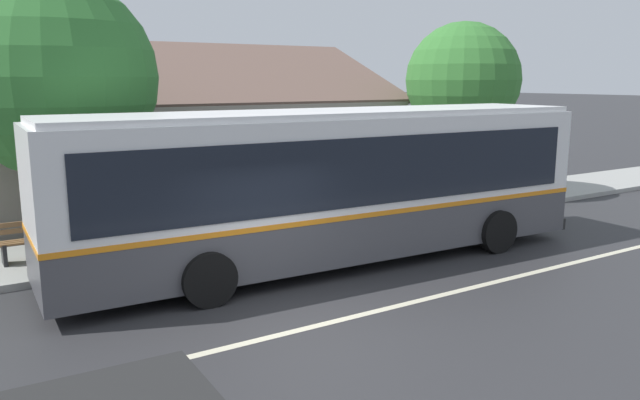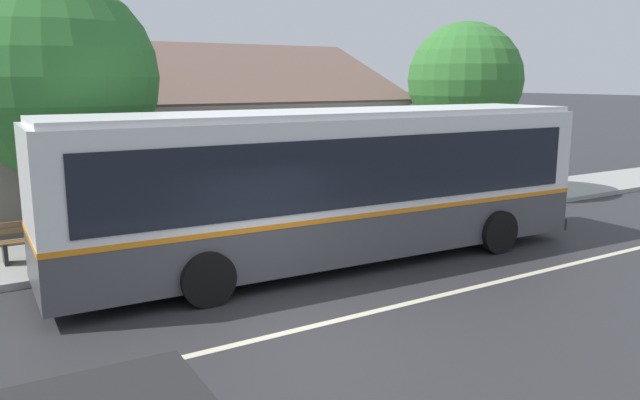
# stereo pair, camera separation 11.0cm
# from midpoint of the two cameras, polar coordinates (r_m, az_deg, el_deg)

# --- Properties ---
(ground_plane) EXTENTS (300.00, 300.00, 0.00)m
(ground_plane) POSITION_cam_midpoint_polar(r_m,az_deg,el_deg) (10.28, -1.50, -11.65)
(ground_plane) COLOR #2D2D30
(sidewalk_far) EXTENTS (60.00, 3.00, 0.15)m
(sidewalk_far) POSITION_cam_midpoint_polar(r_m,az_deg,el_deg) (15.46, -13.02, -3.85)
(sidewalk_far) COLOR #9E9E99
(sidewalk_far) RESTS_ON ground
(lane_divider_stripe) EXTENTS (60.00, 0.16, 0.01)m
(lane_divider_stripe) POSITION_cam_midpoint_polar(r_m,az_deg,el_deg) (10.28, -1.50, -11.63)
(lane_divider_stripe) COLOR beige
(lane_divider_stripe) RESTS_ON ground
(community_building) EXTENTS (23.37, 10.21, 6.28)m
(community_building) POSITION_cam_midpoint_polar(r_m,az_deg,el_deg) (22.12, -25.01, 4.20)
(community_building) COLOR gray
(community_building) RESTS_ON ground
(transit_bus) EXTENTS (12.16, 3.09, 3.31)m
(transit_bus) POSITION_cam_midpoint_polar(r_m,az_deg,el_deg) (13.41, 0.97, 1.63)
(transit_bus) COLOR #47474C
(transit_bus) RESTS_ON ground
(bench_by_building) EXTENTS (1.70, 0.51, 0.94)m
(bench_by_building) POSITION_cam_midpoint_polar(r_m,az_deg,el_deg) (14.58, -24.49, -3.46)
(bench_by_building) COLOR brown
(bench_by_building) RESTS_ON sidewalk_far
(street_tree_primary) EXTENTS (3.80, 3.80, 5.84)m
(street_tree_primary) POSITION_cam_midpoint_polar(r_m,az_deg,el_deg) (21.60, 12.79, 10.60)
(street_tree_primary) COLOR #4C3828
(street_tree_primary) RESTS_ON ground
(street_tree_secondary) EXTENTS (4.56, 4.56, 6.28)m
(street_tree_secondary) POSITION_cam_midpoint_polar(r_m,az_deg,el_deg) (15.53, -23.25, 10.24)
(street_tree_secondary) COLOR #4C3828
(street_tree_secondary) RESTS_ON ground
(bus_stop_sign) EXTENTS (0.36, 0.07, 2.40)m
(bus_stop_sign) POSITION_cam_midpoint_polar(r_m,az_deg,el_deg) (19.41, 14.55, 3.77)
(bus_stop_sign) COLOR gray
(bus_stop_sign) RESTS_ON sidewalk_far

